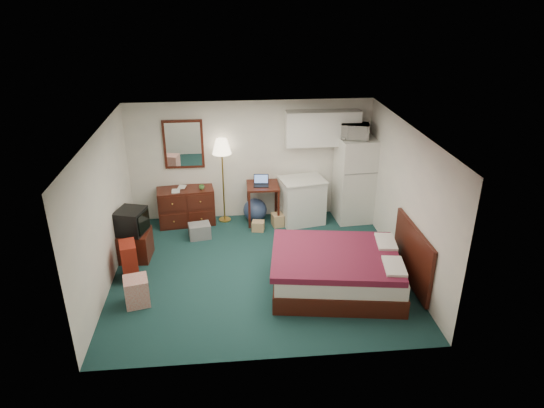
{
  "coord_description": "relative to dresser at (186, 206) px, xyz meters",
  "views": [
    {
      "loc": [
        -0.48,
        -7.29,
        4.56
      ],
      "look_at": [
        0.24,
        0.14,
        1.19
      ],
      "focal_mm": 32.0,
      "sensor_mm": 36.0,
      "label": 1
    }
  ],
  "objects": [
    {
      "name": "floor_lamp",
      "position": [
        0.78,
        0.07,
        0.51
      ],
      "size": [
        0.49,
        0.49,
        1.79
      ],
      "primitive_type": null,
      "rotation": [
        0.0,
        0.0,
        -0.34
      ],
      "color": "gold",
      "rests_on": "floor"
    },
    {
      "name": "exercise_ball",
      "position": [
        1.43,
        -0.02,
        -0.14
      ],
      "size": [
        0.54,
        0.54,
        0.49
      ],
      "primitive_type": "sphere",
      "rotation": [
        0.0,
        0.0,
        -0.1
      ],
      "color": "navy",
      "rests_on": "floor"
    },
    {
      "name": "ceiling",
      "position": [
        1.37,
        -1.98,
        2.11
      ],
      "size": [
        5.0,
        4.5,
        0.01
      ],
      "primitive_type": "cube",
      "color": "silver",
      "rests_on": "walls"
    },
    {
      "name": "desk",
      "position": [
        1.59,
        -0.05,
        0.03
      ],
      "size": [
        0.66,
        0.66,
        0.83
      ],
      "primitive_type": null,
      "rotation": [
        0.0,
        0.0,
        -0.01
      ],
      "color": "#36150B",
      "rests_on": "floor"
    },
    {
      "name": "mug",
      "position": [
        0.34,
        -0.05,
        0.44
      ],
      "size": [
        0.12,
        0.1,
        0.11
      ],
      "primitive_type": "imported",
      "rotation": [
        0.0,
        0.0,
        0.12
      ],
      "color": "#4E8740",
      "rests_on": "dresser"
    },
    {
      "name": "cardboard_box_b",
      "position": [
        1.87,
        -0.3,
        -0.26
      ],
      "size": [
        0.26,
        0.29,
        0.26
      ],
      "primitive_type": null,
      "rotation": [
        0.0,
        0.0,
        0.19
      ],
      "color": "tan",
      "rests_on": "floor"
    },
    {
      "name": "file_bin",
      "position": [
        0.29,
        -0.67,
        -0.24
      ],
      "size": [
        0.46,
        0.38,
        0.29
      ],
      "primitive_type": null,
      "rotation": [
        0.0,
        0.0,
        0.18
      ],
      "color": "slate",
      "rests_on": "floor"
    },
    {
      "name": "mirror",
      "position": [
        0.02,
        0.24,
        1.26
      ],
      "size": [
        0.8,
        0.06,
        1.0
      ],
      "primitive_type": null,
      "color": "white",
      "rests_on": "walls"
    },
    {
      "name": "upper_cabinets",
      "position": [
        2.82,
        0.1,
        1.56
      ],
      "size": [
        1.5,
        0.35,
        0.7
      ],
      "primitive_type": null,
      "color": "white",
      "rests_on": "walls"
    },
    {
      "name": "dresser",
      "position": [
        0.0,
        0.0,
        0.0
      ],
      "size": [
        1.19,
        0.65,
        0.78
      ],
      "primitive_type": null,
      "rotation": [
        0.0,
        0.0,
        0.12
      ],
      "color": "#36150B",
      "rests_on": "floor"
    },
    {
      "name": "microwave",
      "position": [
        3.42,
        -0.13,
        1.58
      ],
      "size": [
        0.6,
        0.41,
        0.37
      ],
      "primitive_type": "imported",
      "rotation": [
        0.0,
        0.0,
        -0.22
      ],
      "color": "silver",
      "rests_on": "fridge"
    },
    {
      "name": "walls",
      "position": [
        1.37,
        -1.98,
        0.86
      ],
      "size": [
        5.01,
        4.51,
        2.5
      ],
      "color": "silver",
      "rests_on": "floor"
    },
    {
      "name": "cardboard_box_a",
      "position": [
        1.46,
        -0.48,
        -0.29
      ],
      "size": [
        0.27,
        0.25,
        0.2
      ],
      "primitive_type": null,
      "rotation": [
        0.0,
        0.0,
        -0.19
      ],
      "color": "tan",
      "rests_on": "floor"
    },
    {
      "name": "bed",
      "position": [
        2.6,
        -2.67,
        -0.06
      ],
      "size": [
        2.25,
        1.87,
        0.65
      ],
      "primitive_type": null,
      "rotation": [
        0.0,
        0.0,
        -0.15
      ],
      "color": "#591327",
      "rests_on": "floor"
    },
    {
      "name": "kitchen_counter",
      "position": [
        2.4,
        -0.15,
        0.08
      ],
      "size": [
        0.95,
        0.8,
        0.93
      ],
      "primitive_type": null,
      "rotation": [
        0.0,
        0.0,
        0.2
      ],
      "color": "white",
      "rests_on": "floor"
    },
    {
      "name": "tv_stand",
      "position": [
        -0.83,
        -1.35,
        -0.13
      ],
      "size": [
        0.57,
        0.61,
        0.53
      ],
      "primitive_type": null,
      "rotation": [
        0.0,
        0.0,
        -0.07
      ],
      "color": "#36150B",
      "rests_on": "floor"
    },
    {
      "name": "headboard",
      "position": [
        3.83,
        -2.67,
        0.16
      ],
      "size": [
        0.06,
        1.56,
        1.0
      ],
      "primitive_type": null,
      "color": "#36150B",
      "rests_on": "walls"
    },
    {
      "name": "laptop",
      "position": [
        1.55,
        -0.12,
        0.55
      ],
      "size": [
        0.32,
        0.27,
        0.21
      ],
      "primitive_type": null,
      "rotation": [
        0.0,
        0.0,
        -0.09
      ],
      "color": "black",
      "rests_on": "desk"
    },
    {
      "name": "suitcase",
      "position": [
        -0.83,
        -2.03,
        -0.06
      ],
      "size": [
        0.35,
        0.46,
        0.66
      ],
      "primitive_type": null,
      "rotation": [
        0.0,
        0.0,
        0.25
      ],
      "color": "maroon",
      "rests_on": "floor"
    },
    {
      "name": "floor",
      "position": [
        1.37,
        -1.98,
        -0.39
      ],
      "size": [
        5.0,
        4.5,
        0.01
      ],
      "primitive_type": "cube",
      "color": "#1E4444",
      "rests_on": "ground"
    },
    {
      "name": "book_a",
      "position": [
        -0.26,
        -0.12,
        0.5
      ],
      "size": [
        0.16,
        0.03,
        0.22
      ],
      "primitive_type": "imported",
      "rotation": [
        0.0,
        0.0,
        0.05
      ],
      "color": "tan",
      "rests_on": "dresser"
    },
    {
      "name": "retail_box",
      "position": [
        -0.6,
        -2.79,
        -0.16
      ],
      "size": [
        0.44,
        0.44,
        0.45
      ],
      "primitive_type": null,
      "rotation": [
        0.0,
        0.0,
        0.23
      ],
      "color": "silver",
      "rests_on": "floor"
    },
    {
      "name": "fridge",
      "position": [
        3.5,
        -0.1,
        0.5
      ],
      "size": [
        0.79,
        0.79,
        1.78
      ],
      "primitive_type": null,
      "rotation": [
        0.0,
        0.0,
        0.08
      ],
      "color": "silver",
      "rests_on": "floor"
    },
    {
      "name": "book_b",
      "position": [
        -0.14,
        0.09,
        0.49
      ],
      "size": [
        0.16,
        0.04,
        0.21
      ],
      "primitive_type": "imported",
      "rotation": [
        0.0,
        0.0,
        -0.15
      ],
      "color": "tan",
      "rests_on": "dresser"
    },
    {
      "name": "crt_tv",
      "position": [
        -0.86,
        -1.35,
        0.36
      ],
      "size": [
        0.6,
        0.63,
        0.44
      ],
      "primitive_type": null,
      "rotation": [
        0.0,
        0.0,
        -0.29
      ],
      "color": "black",
      "rests_on": "tv_stand"
    }
  ]
}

